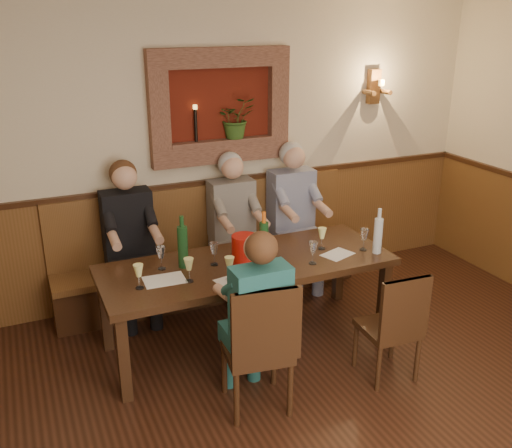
{
  "coord_description": "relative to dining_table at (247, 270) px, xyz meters",
  "views": [
    {
      "loc": [
        -1.66,
        -2.09,
        2.66
      ],
      "look_at": [
        0.1,
        1.9,
        1.05
      ],
      "focal_mm": 40.0,
      "sensor_mm": 36.0,
      "label": 1
    }
  ],
  "objects": [
    {
      "name": "tasting_sheet_d",
      "position": [
        -0.23,
        -0.28,
        0.08
      ],
      "size": [
        0.3,
        0.24,
        0.0
      ],
      "primitive_type": "cube",
      "rotation": [
        0.0,
        0.0,
        0.17
      ],
      "color": "white",
      "rests_on": "dining_table"
    },
    {
      "name": "person_bench_left",
      "position": [
        -0.78,
        0.84,
        -0.06
      ],
      "size": [
        0.44,
        0.54,
        1.47
      ],
      "color": "black",
      "rests_on": "ground"
    },
    {
      "name": "chair_near_left",
      "position": [
        -0.27,
        -0.82,
        -0.38
      ],
      "size": [
        0.51,
        0.51,
        1.01
      ],
      "rotation": [
        0.0,
        0.0,
        -0.14
      ],
      "color": "black",
      "rests_on": "ground"
    },
    {
      "name": "wine_glass_8",
      "position": [
        -0.68,
        0.15,
        0.17
      ],
      "size": [
        0.08,
        0.08,
        0.19
      ],
      "primitive_type": null,
      "color": "white",
      "rests_on": "dining_table"
    },
    {
      "name": "tasting_sheet_a",
      "position": [
        -0.71,
        -0.06,
        0.08
      ],
      "size": [
        0.32,
        0.24,
        0.0
      ],
      "primitive_type": "cube",
      "rotation": [
        0.0,
        0.0,
        -0.05
      ],
      "color": "white",
      "rests_on": "dining_table"
    },
    {
      "name": "wine_glass_0",
      "position": [
        0.14,
        0.11,
        0.17
      ],
      "size": [
        0.08,
        0.08,
        0.19
      ],
      "primitive_type": null,
      "color": "#FBFE98",
      "rests_on": "dining_table"
    },
    {
      "name": "tasting_sheet_c",
      "position": [
        0.76,
        -0.17,
        0.08
      ],
      "size": [
        0.31,
        0.26,
        0.0
      ],
      "primitive_type": "cube",
      "rotation": [
        0.0,
        0.0,
        0.34
      ],
      "color": "white",
      "rests_on": "dining_table"
    },
    {
      "name": "chair_near_right",
      "position": [
        0.8,
        -0.88,
        -0.41
      ],
      "size": [
        0.42,
        0.42,
        0.9
      ],
      "rotation": [
        0.0,
        0.0,
        -0.06
      ],
      "color": "black",
      "rests_on": "ground"
    },
    {
      "name": "wine_glass_5",
      "position": [
        -0.25,
        -0.26,
        0.17
      ],
      "size": [
        0.08,
        0.08,
        0.19
      ],
      "primitive_type": null,
      "color": "#FBFE98",
      "rests_on": "dining_table"
    },
    {
      "name": "room_shell",
      "position": [
        0.0,
        -1.85,
        1.21
      ],
      "size": [
        6.04,
        6.04,
        2.82
      ],
      "color": "beige",
      "rests_on": "ground"
    },
    {
      "name": "dining_table",
      "position": [
        0.0,
        0.0,
        0.0
      ],
      "size": [
        2.4,
        0.9,
        0.75
      ],
      "color": "black",
      "rests_on": "ground"
    },
    {
      "name": "wainscoting",
      "position": [
        0.0,
        -1.85,
        -0.09
      ],
      "size": [
        6.02,
        6.02,
        1.15
      ],
      "color": "brown",
      "rests_on": "ground"
    },
    {
      "name": "person_chair_front",
      "position": [
        -0.27,
        -0.78,
        -0.11
      ],
      "size": [
        0.39,
        0.48,
        1.37
      ],
      "color": "navy",
      "rests_on": "ground"
    },
    {
      "name": "tasting_sheet_b",
      "position": [
        -0.08,
        -0.23,
        0.08
      ],
      "size": [
        0.31,
        0.24,
        0.0
      ],
      "primitive_type": "cube",
      "rotation": [
        0.0,
        0.0,
        0.18
      ],
      "color": "white",
      "rests_on": "dining_table"
    },
    {
      "name": "wall_niche",
      "position": [
        0.24,
        1.09,
        1.13
      ],
      "size": [
        1.36,
        0.3,
        1.06
      ],
      "color": "#59170C",
      "rests_on": "ground"
    },
    {
      "name": "wine_glass_9",
      "position": [
        0.7,
        -0.0,
        0.17
      ],
      "size": [
        0.08,
        0.08,
        0.19
      ],
      "primitive_type": null,
      "color": "#FBFE98",
      "rests_on": "dining_table"
    },
    {
      "name": "wine_glass_6",
      "position": [
        0.01,
        -0.21,
        0.17
      ],
      "size": [
        0.08,
        0.08,
        0.19
      ],
      "primitive_type": null,
      "color": "#FBFE98",
      "rests_on": "dining_table"
    },
    {
      "name": "wine_glass_1",
      "position": [
        0.47,
        -0.24,
        0.17
      ],
      "size": [
        0.08,
        0.08,
        0.19
      ],
      "primitive_type": null,
      "color": "white",
      "rests_on": "dining_table"
    },
    {
      "name": "wine_glass_2",
      "position": [
        -0.54,
        -0.16,
        0.17
      ],
      "size": [
        0.08,
        0.08,
        0.19
      ],
      "primitive_type": null,
      "color": "#FBFE98",
      "rests_on": "dining_table"
    },
    {
      "name": "person_bench_mid",
      "position": [
        0.23,
        0.84,
        -0.07
      ],
      "size": [
        0.43,
        0.53,
        1.45
      ],
      "color": "#524C4B",
      "rests_on": "ground"
    },
    {
      "name": "bench",
      "position": [
        0.0,
        0.94,
        -0.35
      ],
      "size": [
        3.0,
        0.45,
        1.11
      ],
      "color": "#381E0F",
      "rests_on": "ground"
    },
    {
      "name": "wine_glass_4",
      "position": [
        -0.27,
        0.06,
        0.17
      ],
      "size": [
        0.08,
        0.08,
        0.19
      ],
      "primitive_type": null,
      "color": "white",
      "rests_on": "dining_table"
    },
    {
      "name": "wine_glass_3",
      "position": [
        -0.92,
        -0.12,
        0.17
      ],
      "size": [
        0.08,
        0.08,
        0.19
      ],
      "primitive_type": null,
      "color": "#FBFE98",
      "rests_on": "dining_table"
    },
    {
      "name": "water_bottle",
      "position": [
        1.08,
        -0.27,
        0.24
      ],
      "size": [
        0.09,
        0.09,
        0.4
      ],
      "rotation": [
        0.0,
        0.0,
        -0.24
      ],
      "color": "silver",
      "rests_on": "dining_table"
    },
    {
      "name": "wine_bottle_green_a",
      "position": [
        0.14,
        -0.01,
        0.25
      ],
      "size": [
        0.1,
        0.1,
        0.42
      ],
      "rotation": [
        0.0,
        0.0,
        -0.43
      ],
      "color": "#19471E",
      "rests_on": "dining_table"
    },
    {
      "name": "spittoon_bucket",
      "position": [
        -0.03,
        -0.01,
        0.19
      ],
      "size": [
        0.26,
        0.26,
        0.24
      ],
      "primitive_type": "cylinder",
      "rotation": [
        0.0,
        0.0,
        0.25
      ],
      "color": "#B4130B",
      "rests_on": "dining_table"
    },
    {
      "name": "wall_sconce",
      "position": [
        1.9,
        1.08,
        1.27
      ],
      "size": [
        0.25,
        0.2,
        0.35
      ],
      "color": "brown",
      "rests_on": "ground"
    },
    {
      "name": "wine_glass_7",
      "position": [
        1.01,
        -0.17,
        0.17
      ],
      "size": [
        0.08,
        0.08,
        0.19
      ],
      "primitive_type": null,
      "color": "white",
      "rests_on": "dining_table"
    },
    {
      "name": "wine_bottle_green_b",
      "position": [
        -0.5,
        0.12,
        0.26
      ],
      "size": [
        0.1,
        0.1,
        0.43
      ],
      "rotation": [
        0.0,
        0.0,
        -0.31
      ],
      "color": "#19471E",
      "rests_on": "dining_table"
    },
    {
      "name": "person_bench_right",
      "position": [
        0.87,
        0.84,
        -0.06
      ],
      "size": [
        0.45,
        0.55,
        1.49
      ],
      "color": "navy",
      "rests_on": "ground"
    }
  ]
}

